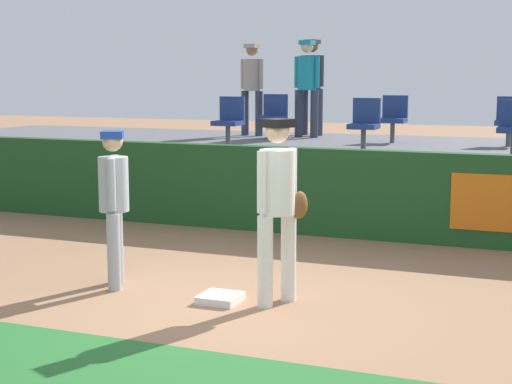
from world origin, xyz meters
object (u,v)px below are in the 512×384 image
(seat_back_right, at_px, (509,118))
(seat_front_center, at_px, (365,122))
(seat_front_left, at_px, (229,119))
(spectator_capped, at_px, (252,83))
(seat_back_center, at_px, (394,116))
(first_base, at_px, (220,298))
(spectator_casual, at_px, (312,80))
(seat_back_left, at_px, (273,114))
(player_fielder_home, at_px, (278,198))
(spectator_hooded, at_px, (307,82))
(player_runner_visitor, at_px, (114,197))

(seat_back_right, xyz_separation_m, seat_front_center, (-2.07, -1.80, -0.00))
(seat_front_left, height_order, spectator_capped, spectator_capped)
(seat_front_left, distance_m, spectator_capped, 2.51)
(spectator_capped, bearing_deg, seat_back_center, 177.26)
(first_base, bearing_deg, seat_back_center, 87.25)
(spectator_casual, bearing_deg, seat_front_left, 91.43)
(first_base, bearing_deg, seat_front_left, 112.35)
(seat_back_left, bearing_deg, spectator_capped, 139.11)
(first_base, distance_m, seat_back_right, 7.43)
(seat_front_center, relative_size, spectator_casual, 0.44)
(player_fielder_home, height_order, spectator_hooded, spectator_hooded)
(seat_back_left, bearing_deg, spectator_casual, 69.79)
(seat_front_left, bearing_deg, seat_front_center, -0.00)
(seat_back_center, bearing_deg, player_runner_visitor, -103.66)
(player_runner_visitor, relative_size, seat_back_right, 2.03)
(seat_front_left, relative_size, seat_front_center, 1.00)
(seat_back_center, xyz_separation_m, spectator_hooded, (-1.81, 0.55, 0.60))
(first_base, bearing_deg, seat_back_left, 105.91)
(player_runner_visitor, distance_m, spectator_hooded, 7.40)
(seat_front_left, xyz_separation_m, seat_back_right, (4.40, 1.80, 0.00))
(seat_back_center, xyz_separation_m, seat_front_center, (-0.09, -1.80, -0.00))
(seat_front_center, relative_size, spectator_capped, 0.46)
(spectator_capped, bearing_deg, player_fielder_home, 122.00)
(player_runner_visitor, xyz_separation_m, seat_back_right, (3.62, 6.76, 0.58))
(seat_back_right, bearing_deg, spectator_casual, 164.03)
(seat_back_center, height_order, seat_back_left, same)
(player_fielder_home, relative_size, seat_front_left, 2.23)
(seat_front_center, height_order, spectator_casual, spectator_casual)
(seat_front_left, height_order, seat_front_center, same)
(seat_back_left, xyz_separation_m, spectator_hooded, (0.48, 0.55, 0.60))
(player_runner_visitor, relative_size, seat_back_left, 2.03)
(seat_front_center, xyz_separation_m, spectator_capped, (-2.88, 2.38, 0.58))
(first_base, bearing_deg, player_fielder_home, 16.61)
(seat_back_center, bearing_deg, spectator_casual, 149.61)
(first_base, distance_m, spectator_casual, 8.43)
(player_runner_visitor, distance_m, seat_front_left, 5.05)
(seat_back_center, height_order, spectator_capped, spectator_capped)
(seat_front_left, bearing_deg, first_base, -67.65)
(first_base, height_order, spectator_casual, spectator_casual)
(seat_back_left, bearing_deg, player_runner_visitor, -84.49)
(seat_front_center, bearing_deg, player_runner_visitor, -107.39)
(player_fielder_home, xyz_separation_m, spectator_casual, (-2.12, 7.83, 1.12))
(seat_back_right, xyz_separation_m, spectator_capped, (-4.95, 0.58, 0.58))
(seat_front_center, bearing_deg, seat_back_right, 41.00)
(spectator_hooded, bearing_deg, first_base, 107.54)
(first_base, height_order, player_fielder_home, player_fielder_home)
(player_fielder_home, distance_m, spectator_capped, 8.04)
(seat_back_center, distance_m, spectator_hooded, 1.99)
(seat_front_left, bearing_deg, seat_back_center, 36.60)
(seat_back_right, height_order, spectator_casual, spectator_casual)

